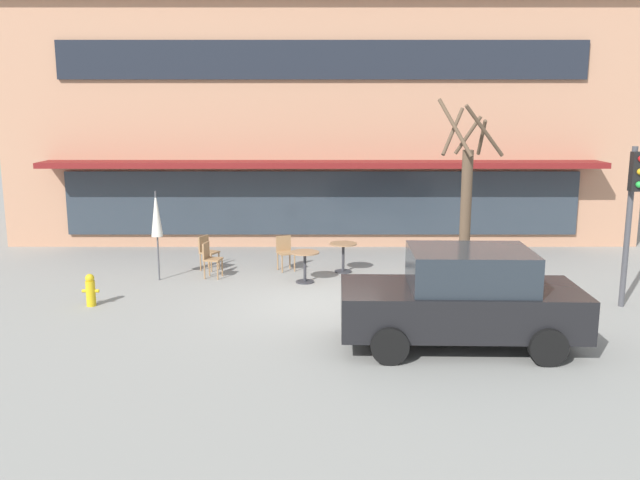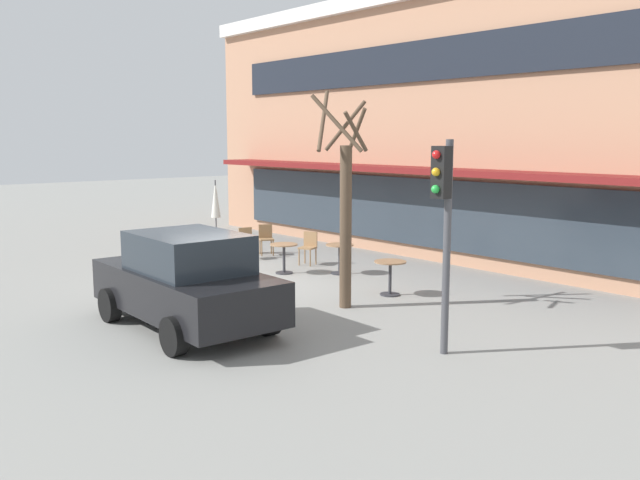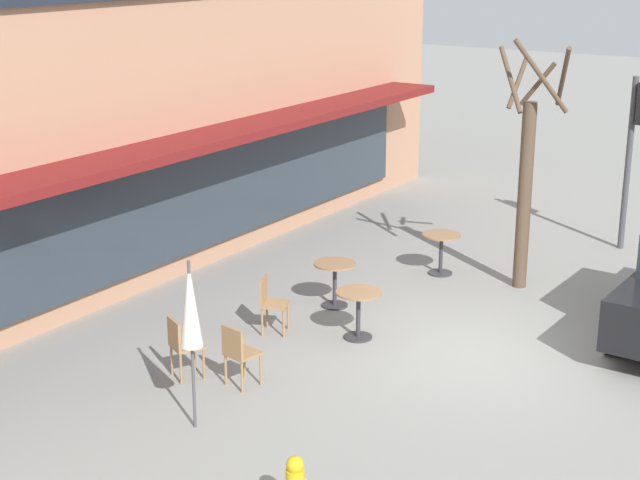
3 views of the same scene
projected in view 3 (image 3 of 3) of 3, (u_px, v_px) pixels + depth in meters
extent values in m
plane|color=gray|center=(476.00, 354.00, 14.47)|extent=(80.00, 80.00, 0.00)
cube|color=tan|center=(2.00, 52.00, 18.59)|extent=(19.11, 8.00, 7.64)
cube|color=maroon|center=(188.00, 144.00, 16.58)|extent=(16.25, 1.10, 0.16)
cube|color=#2D3842|center=(169.00, 208.00, 17.19)|extent=(15.29, 0.10, 1.90)
cylinder|color=#333338|center=(358.00, 337.00, 15.06)|extent=(0.44, 0.44, 0.03)
cylinder|color=#333338|center=(358.00, 315.00, 14.95)|extent=(0.07, 0.07, 0.70)
cylinder|color=#99704C|center=(359.00, 292.00, 14.85)|extent=(0.70, 0.70, 0.03)
cylinder|color=#333338|center=(440.00, 273.00, 17.96)|extent=(0.44, 0.44, 0.03)
cylinder|color=#333338|center=(441.00, 254.00, 17.85)|extent=(0.07, 0.07, 0.70)
cylinder|color=#99704C|center=(442.00, 235.00, 17.75)|extent=(0.70, 0.70, 0.03)
cylinder|color=#333338|center=(335.00, 305.00, 16.37)|extent=(0.44, 0.44, 0.03)
cylinder|color=#333338|center=(335.00, 285.00, 16.26)|extent=(0.07, 0.07, 0.70)
cylinder|color=#99704C|center=(335.00, 264.00, 16.16)|extent=(0.70, 0.70, 0.03)
cylinder|color=#4C4C51|center=(192.00, 346.00, 11.99)|extent=(0.04, 0.04, 2.20)
cone|color=silver|center=(190.00, 304.00, 11.83)|extent=(0.28, 0.28, 1.10)
cylinder|color=#9E754C|center=(244.00, 363.00, 13.64)|extent=(0.04, 0.04, 0.45)
cylinder|color=#9E754C|center=(261.00, 370.00, 13.41)|extent=(0.04, 0.04, 0.45)
cylinder|color=#9E754C|center=(226.00, 370.00, 13.40)|extent=(0.04, 0.04, 0.45)
cylinder|color=#9E754C|center=(242.00, 377.00, 13.18)|extent=(0.04, 0.04, 0.45)
cube|color=#9E754C|center=(243.00, 353.00, 13.33)|extent=(0.47, 0.47, 0.04)
cube|color=#9E754C|center=(232.00, 342.00, 13.15)|extent=(0.12, 0.40, 0.40)
cylinder|color=#9E754C|center=(288.00, 316.00, 15.34)|extent=(0.04, 0.04, 0.45)
cylinder|color=#9E754C|center=(284.00, 324.00, 15.02)|extent=(0.04, 0.04, 0.45)
cylinder|color=#9E754C|center=(267.00, 314.00, 15.40)|extent=(0.04, 0.04, 0.45)
cylinder|color=#9E754C|center=(262.00, 322.00, 15.08)|extent=(0.04, 0.04, 0.45)
cube|color=#9E754C|center=(275.00, 304.00, 15.14)|extent=(0.53, 0.53, 0.04)
cube|color=#9E754C|center=(263.00, 290.00, 15.10)|extent=(0.38, 0.20, 0.40)
cylinder|color=#9E754C|center=(194.00, 355.00, 13.88)|extent=(0.04, 0.04, 0.45)
cylinder|color=#9E754C|center=(204.00, 364.00, 13.59)|extent=(0.04, 0.04, 0.45)
cylinder|color=#9E754C|center=(172.00, 360.00, 13.71)|extent=(0.04, 0.04, 0.45)
cylinder|color=#9E754C|center=(181.00, 369.00, 13.43)|extent=(0.04, 0.04, 0.45)
cube|color=#9E754C|center=(187.00, 346.00, 13.58)|extent=(0.54, 0.54, 0.04)
cube|color=#9E754C|center=(174.00, 334.00, 13.43)|extent=(0.22, 0.38, 0.40)
cylinder|color=black|center=(615.00, 333.00, 14.40)|extent=(0.65, 0.24, 0.64)
cylinder|color=brown|center=(524.00, 197.00, 16.84)|extent=(0.24, 0.24, 3.27)
cylinder|color=brown|center=(538.00, 84.00, 16.50)|extent=(0.09, 0.62, 0.78)
cylinder|color=brown|center=(518.00, 82.00, 16.43)|extent=(0.59, 0.16, 0.85)
cylinder|color=brown|center=(511.00, 79.00, 16.14)|extent=(0.61, 0.70, 1.03)
cylinder|color=brown|center=(541.00, 76.00, 15.78)|extent=(0.68, 0.82, 1.22)
cylinder|color=brown|center=(563.00, 77.00, 16.18)|extent=(0.99, 0.55, 1.10)
cylinder|color=#47474C|center=(628.00, 164.00, 18.98)|extent=(0.12, 0.12, 3.40)
sphere|color=gold|center=(295.00, 465.00, 10.23)|extent=(0.19, 0.19, 0.19)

